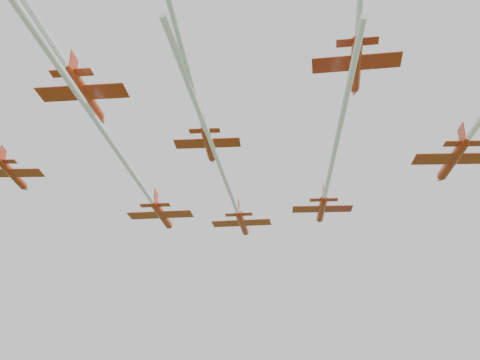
% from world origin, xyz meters
% --- Properties ---
extents(jet_lead, '(16.49, 59.52, 2.89)m').
position_xyz_m(jet_lead, '(-1.87, 4.38, 56.88)').
color(jet_lead, red).
extents(jet_row2_left, '(16.68, 57.34, 2.84)m').
position_xyz_m(jet_row2_left, '(-9.61, -8.80, 54.53)').
color(jet_row2_left, red).
extents(jet_row2_right, '(16.64, 46.57, 2.52)m').
position_xyz_m(jet_row2_right, '(13.64, -1.83, 53.93)').
color(jet_row2_right, red).
extents(jet_row3_mid, '(20.61, 65.42, 2.39)m').
position_xyz_m(jet_row3_mid, '(5.80, -28.69, 57.05)').
color(jet_row3_mid, red).
extents(jet_row4_left, '(14.16, 44.68, 2.72)m').
position_xyz_m(jet_row4_left, '(-3.99, -35.17, 56.27)').
color(jet_row4_left, red).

